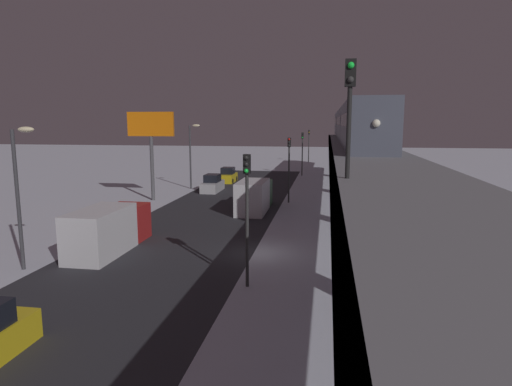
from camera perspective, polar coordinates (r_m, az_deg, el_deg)
name	(u,v)px	position (r m, az deg, el deg)	size (l,w,h in m)	color
ground_plane	(253,253)	(27.23, -0.36, -7.70)	(240.00, 240.00, 0.00)	silver
avenue_asphalt	(168,249)	(28.60, -11.30, -7.04)	(11.00, 91.65, 0.01)	#28282D
elevated_railway	(372,171)	(25.98, 14.71, 2.76)	(5.00, 91.65, 5.94)	slate
subway_train	(351,124)	(53.11, 12.12, 8.72)	(2.94, 55.47, 3.40)	#4C5160
rail_signal	(350,98)	(15.55, 11.97, 11.87)	(0.36, 0.41, 4.00)	black
sedan_yellow	(228,176)	(59.04, -3.62, 2.17)	(1.91, 4.03, 1.97)	gold
sedan_silver	(213,184)	(51.24, -5.62, 1.10)	(1.80, 4.54, 1.97)	#B2B2B7
box_truck	(109,229)	(28.80, -18.42, -4.47)	(2.40, 7.40, 2.80)	#A51E1E
delivery_van	(254,196)	(39.78, -0.20, -0.35)	(2.40, 7.40, 2.80)	#2D6038
traffic_light_near	(247,201)	(20.79, -1.17, -1.07)	(0.32, 0.44, 6.40)	#2D2D2D
traffic_light_mid	(289,160)	(43.47, 4.27, 4.21)	(0.32, 0.44, 6.40)	#2D2D2D
traffic_light_far	(302,147)	(66.38, 5.98, 5.86)	(0.32, 0.44, 6.40)	#2D2D2D
traffic_light_distant	(309,141)	(89.35, 6.82, 6.65)	(0.32, 0.44, 6.40)	#2D2D2D
commercial_billboard	(151,133)	(45.85, -13.38, 7.54)	(4.80, 0.36, 8.90)	#4C4C51
street_lamp_near	(20,181)	(26.25, -28.08, 1.34)	(1.35, 0.44, 7.65)	#38383D
street_lamp_far	(192,148)	(53.21, -8.24, 5.70)	(1.35, 0.44, 7.65)	#38383D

